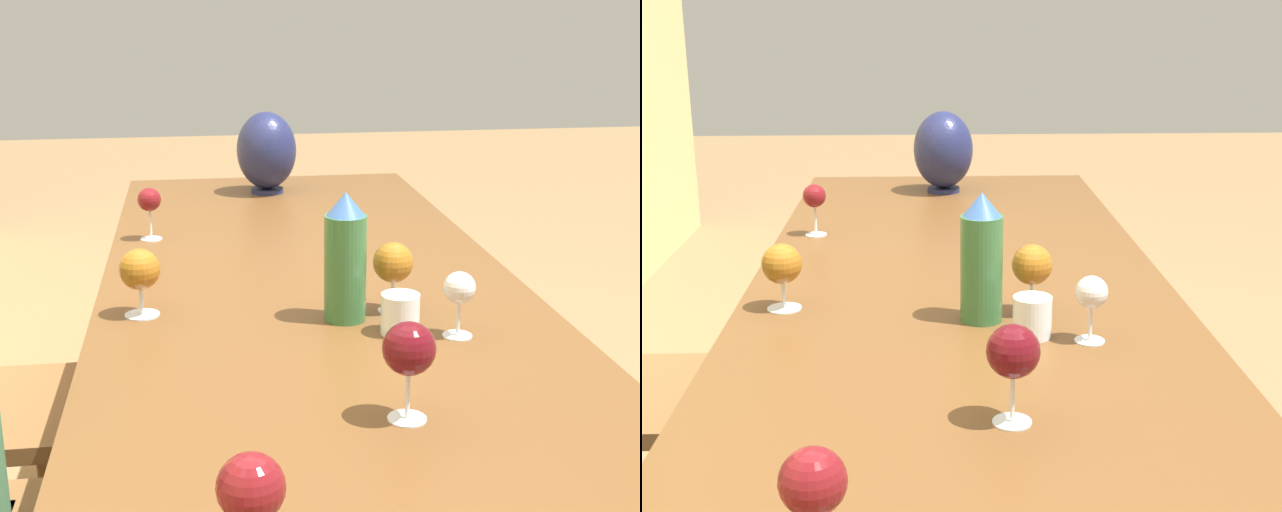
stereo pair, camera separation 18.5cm
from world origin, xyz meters
The scene contains 10 objects.
dining_table centered at (0.00, 0.00, 0.66)m, with size 2.68×0.94×0.72m.
water_bottle centered at (-0.11, -0.03, 0.85)m, with size 0.08×0.08×0.26m.
water_tumbler centered at (-0.20, -0.12, 0.76)m, with size 0.07×0.07×0.08m.
vase centered at (1.08, 0.02, 0.86)m, with size 0.19×0.19×0.26m.
wine_glass_0 centered at (-0.55, -0.05, 0.84)m, with size 0.08×0.08×0.16m.
wine_glass_1 centered at (0.55, 0.37, 0.83)m, with size 0.06×0.06×0.14m.
wine_glass_3 centered at (-0.08, -0.14, 0.82)m, with size 0.08×0.08×0.15m.
wine_glass_4 centered at (-0.23, -0.23, 0.82)m, with size 0.06×0.06×0.13m.
wine_glass_5 centered at (-0.86, 0.20, 0.81)m, with size 0.08×0.08×0.13m.
wine_glass_6 centered at (-0.03, 0.37, 0.82)m, with size 0.08×0.08×0.14m.
Camera 1 is at (-1.75, 0.25, 1.35)m, focal length 50.00 mm.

